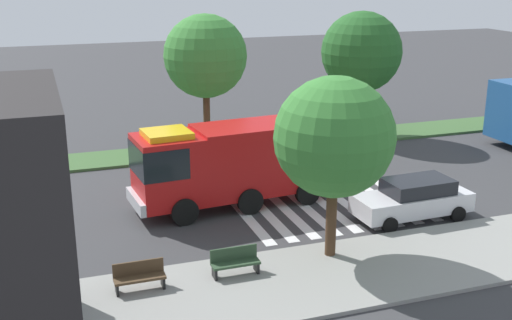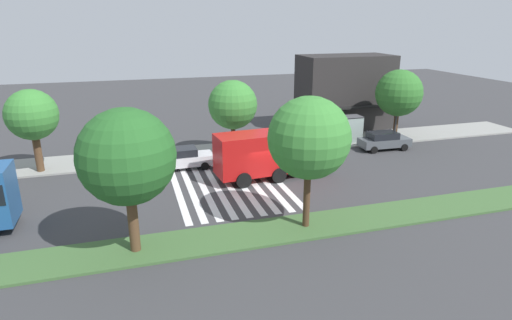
# 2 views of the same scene
# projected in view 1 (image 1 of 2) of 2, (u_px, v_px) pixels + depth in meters

# --- Properties ---
(ground_plane) EXTENTS (120.00, 120.00, 0.00)m
(ground_plane) POSITION_uv_depth(u_px,v_px,m) (250.00, 195.00, 28.65)
(ground_plane) COLOR #38383A
(sidewalk) EXTENTS (60.00, 4.68, 0.14)m
(sidewalk) POSITION_uv_depth(u_px,v_px,m) (330.00, 275.00, 21.17)
(sidewalk) COLOR gray
(sidewalk) RESTS_ON ground_plane
(median_strip) EXTENTS (60.00, 3.00, 0.14)m
(median_strip) POSITION_uv_depth(u_px,v_px,m) (207.00, 150.00, 35.33)
(median_strip) COLOR #3D6033
(median_strip) RESTS_ON ground_plane
(crosswalk) EXTENTS (7.65, 10.67, 0.01)m
(crosswalk) POSITION_uv_depth(u_px,v_px,m) (305.00, 189.00, 29.48)
(crosswalk) COLOR silver
(crosswalk) RESTS_ON ground_plane
(fire_truck) EXTENTS (8.94, 3.30, 3.60)m
(fire_truck) POSITION_uv_depth(u_px,v_px,m) (230.00, 161.00, 26.88)
(fire_truck) COLOR #B71414
(fire_truck) RESTS_ON ground_plane
(parked_car_west) EXTENTS (4.85, 2.18, 1.67)m
(parked_car_west) POSITION_uv_depth(u_px,v_px,m) (413.00, 199.00, 25.81)
(parked_car_west) COLOR silver
(parked_car_west) RESTS_ON ground_plane
(bench_near_shelter) EXTENTS (1.60, 0.50, 0.90)m
(bench_near_shelter) POSITION_uv_depth(u_px,v_px,m) (139.00, 276.00, 20.01)
(bench_near_shelter) COLOR #4C3823
(bench_near_shelter) RESTS_ON sidewalk
(bench_west_of_shelter) EXTENTS (1.60, 0.50, 0.90)m
(bench_west_of_shelter) POSITION_uv_depth(u_px,v_px,m) (235.00, 261.00, 20.99)
(bench_west_of_shelter) COLOR #2D472D
(bench_west_of_shelter) RESTS_ON sidewalk
(sidewalk_tree_west) EXTENTS (4.10, 4.10, 6.33)m
(sidewalk_tree_west) POSITION_uv_depth(u_px,v_px,m) (334.00, 137.00, 21.29)
(sidewalk_tree_west) COLOR #47301E
(sidewalk_tree_west) RESTS_ON sidewalk
(median_tree_far_west) EXTENTS (4.65, 4.65, 7.25)m
(median_tree_far_west) POSITION_uv_depth(u_px,v_px,m) (361.00, 52.00, 36.77)
(median_tree_far_west) COLOR #513823
(median_tree_far_west) RESTS_ON median_strip
(median_tree_west) EXTENTS (4.43, 4.43, 7.33)m
(median_tree_west) POSITION_uv_depth(u_px,v_px,m) (205.00, 56.00, 33.81)
(median_tree_west) COLOR #47301E
(median_tree_west) RESTS_ON median_strip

